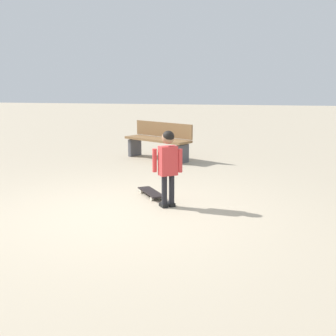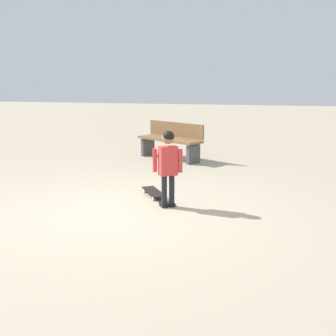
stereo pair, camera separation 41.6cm
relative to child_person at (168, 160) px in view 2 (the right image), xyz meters
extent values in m
plane|color=tan|center=(0.56, 0.42, -0.66)|extent=(50.00, 50.00, 0.00)
cylinder|color=black|center=(0.04, 0.03, -0.42)|extent=(0.08, 0.08, 0.42)
cube|color=black|center=(0.06, 0.01, -0.63)|extent=(0.15, 0.17, 0.05)
cylinder|color=black|center=(-0.05, -0.03, -0.42)|extent=(0.08, 0.08, 0.42)
cube|color=black|center=(-0.03, -0.05, -0.63)|extent=(0.15, 0.17, 0.05)
cube|color=#D13838|center=(0.00, 0.00, -0.01)|extent=(0.28, 0.25, 0.40)
cylinder|color=#D13838|center=(0.18, 0.01, -0.01)|extent=(0.06, 0.06, 0.32)
cylinder|color=#D13838|center=(-0.16, -0.04, -0.01)|extent=(0.06, 0.06, 0.32)
sphere|color=#9E7051|center=(0.00, 0.00, 0.31)|extent=(0.17, 0.17, 0.17)
sphere|color=black|center=(-0.01, 0.01, 0.32)|extent=(0.16, 0.16, 0.16)
cube|color=black|center=(0.35, -0.51, -0.59)|extent=(0.52, 0.66, 0.02)
cube|color=#B7B7BC|center=(0.47, -0.70, -0.61)|extent=(0.11, 0.09, 0.02)
cube|color=#B7B7BC|center=(0.22, -0.32, -0.61)|extent=(0.11, 0.09, 0.02)
cylinder|color=beige|center=(0.54, -0.66, -0.63)|extent=(0.06, 0.06, 0.06)
cylinder|color=beige|center=(0.41, -0.74, -0.63)|extent=(0.06, 0.06, 0.06)
cylinder|color=beige|center=(0.29, -0.28, -0.63)|extent=(0.06, 0.06, 0.06)
cylinder|color=beige|center=(0.16, -0.36, -0.63)|extent=(0.06, 0.06, 0.06)
cube|color=brown|center=(0.85, -3.54, -0.22)|extent=(1.60, 1.20, 0.05)
cube|color=brown|center=(0.75, -3.71, -0.02)|extent=(1.39, 0.86, 0.32)
cube|color=#4C4C51|center=(1.45, -3.90, -0.46)|extent=(0.25, 0.34, 0.39)
cube|color=#4C4C51|center=(0.25, -3.18, -0.46)|extent=(0.25, 0.34, 0.39)
camera|label=1|loc=(-0.99, 5.69, 1.08)|focal=46.51mm
camera|label=2|loc=(-1.39, 5.61, 1.08)|focal=46.51mm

